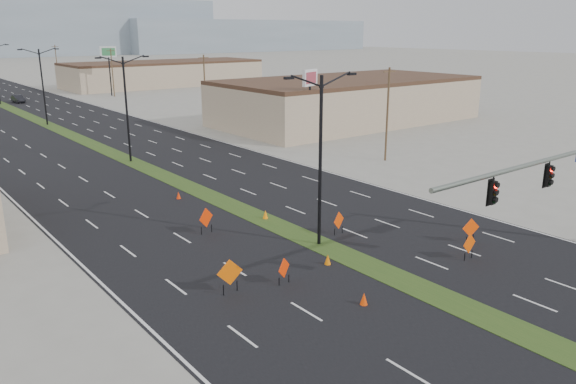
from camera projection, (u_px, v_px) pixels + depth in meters
ground at (499, 323)px, 24.62m from camera, size 600.00×600.00×0.00m
building_se_near at (348, 102)px, 78.02m from camera, size 36.00×18.00×5.50m
building_se_far at (164, 74)px, 129.62m from camera, size 44.00×16.00×5.00m
mesa_east at (243, 36)px, 348.04m from camera, size 160.00×50.00×18.00m
signal_mast at (565, 178)px, 29.86m from camera, size 16.30×0.60×8.00m
streetlight_0 at (320, 156)px, 32.19m from camera, size 5.15×0.24×10.02m
streetlight_1 at (126, 106)px, 53.37m from camera, size 5.15×0.24×10.02m
streetlight_2 at (43, 84)px, 74.55m from camera, size 5.15×0.24×10.02m
utility_pole_0 at (387, 113)px, 54.07m from camera, size 1.60×0.20×9.00m
utility_pole_1 at (205, 86)px, 80.54m from camera, size 1.60×0.20×9.00m
utility_pole_2 at (112, 72)px, 107.02m from camera, size 1.60×0.20×9.00m
utility_pole_3 at (57, 64)px, 133.49m from camera, size 1.60×0.20×9.00m
car_mid at (18, 99)px, 99.06m from camera, size 1.58×4.05×1.32m
construction_sign_0 at (230, 273)px, 27.15m from camera, size 1.32×0.29×1.79m
construction_sign_1 at (284, 269)px, 28.19m from camera, size 0.99×0.46×1.42m
construction_sign_2 at (206, 219)px, 35.21m from camera, size 1.20×0.48×1.69m
construction_sign_3 at (339, 221)px, 35.08m from camera, size 1.09×0.35×1.50m
construction_sign_4 at (469, 245)px, 31.22m from camera, size 1.15×0.08×1.53m
construction_sign_5 at (471, 229)px, 33.68m from camera, size 1.11×0.43×1.55m
cone_0 at (364, 299)px, 26.19m from camera, size 0.40×0.40×0.62m
cone_1 at (328, 259)px, 30.70m from camera, size 0.41×0.41×0.60m
cone_2 at (265, 215)px, 38.09m from camera, size 0.51×0.51×0.64m
cone_3 at (179, 195)px, 42.66m from camera, size 0.36×0.36×0.57m
pole_sign_east_near at (310, 84)px, 61.83m from camera, size 2.64×1.24×8.22m
pole_sign_east_far at (108, 56)px, 107.75m from camera, size 2.99×1.37×9.37m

